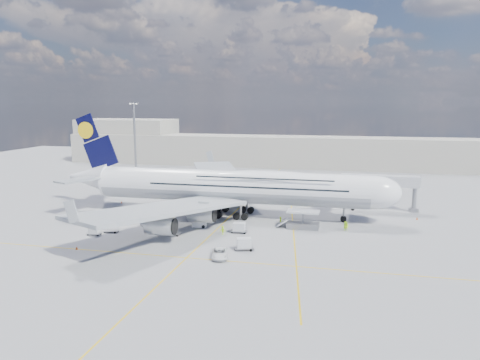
% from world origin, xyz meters
% --- Properties ---
extents(ground, '(300.00, 300.00, 0.00)m').
position_xyz_m(ground, '(0.00, 0.00, 0.00)').
color(ground, gray).
rests_on(ground, ground).
extents(taxi_line_main, '(0.25, 220.00, 0.01)m').
position_xyz_m(taxi_line_main, '(0.00, 0.00, 0.01)').
color(taxi_line_main, '#DDAE0B').
rests_on(taxi_line_main, ground).
extents(taxi_line_cross, '(120.00, 0.25, 0.01)m').
position_xyz_m(taxi_line_cross, '(0.00, -20.00, 0.01)').
color(taxi_line_cross, '#DDAE0B').
rests_on(taxi_line_cross, ground).
extents(taxi_line_diag, '(14.16, 99.06, 0.01)m').
position_xyz_m(taxi_line_diag, '(14.00, 10.00, 0.01)').
color(taxi_line_diag, '#DDAE0B').
rests_on(taxi_line_diag, ground).
extents(airliner, '(77.26, 79.15, 23.71)m').
position_xyz_m(airliner, '(0.26, 10.00, 6.87)').
color(airliner, white).
rests_on(airliner, ground).
extents(jet_bridge, '(18.80, 12.10, 8.50)m').
position_xyz_m(jet_bridge, '(29.81, 20.94, 6.85)').
color(jet_bridge, '#B7B7BC').
rests_on(jet_bridge, ground).
extents(cargo_loader, '(8.53, 3.20, 3.67)m').
position_xyz_m(cargo_loader, '(16.82, 2.89, 1.25)').
color(cargo_loader, silver).
rests_on(cargo_loader, ground).
extents(light_mast, '(3.00, 0.70, 25.50)m').
position_xyz_m(light_mast, '(-40.00, 45.00, 13.21)').
color(light_mast, gray).
rests_on(light_mast, ground).
extents(terminal, '(180.00, 16.00, 12.00)m').
position_xyz_m(terminal, '(0.00, 95.00, 6.00)').
color(terminal, '#B2AD9E').
rests_on(terminal, ground).
extents(hangar, '(40.00, 22.00, 18.00)m').
position_xyz_m(hangar, '(-70.00, 100.00, 9.00)').
color(hangar, '#B2AD9E').
rests_on(hangar, ground).
extents(tree_line, '(160.00, 6.00, 8.00)m').
position_xyz_m(tree_line, '(40.00, 140.00, 4.00)').
color(tree_line, '#193814').
rests_on(tree_line, ground).
extents(dolly_row_a, '(2.69, 1.47, 1.69)m').
position_xyz_m(dolly_row_a, '(-22.05, -11.33, 0.91)').
color(dolly_row_a, gray).
rests_on(dolly_row_a, ground).
extents(dolly_row_b, '(3.04, 2.12, 0.40)m').
position_xyz_m(dolly_row_b, '(-19.73, -8.90, 0.31)').
color(dolly_row_b, gray).
rests_on(dolly_row_b, ground).
extents(dolly_row_c, '(3.41, 1.94, 0.49)m').
position_xyz_m(dolly_row_c, '(-7.27, -7.98, 0.38)').
color(dolly_row_c, gray).
rests_on(dolly_row_c, ground).
extents(dolly_back, '(2.94, 1.77, 1.78)m').
position_xyz_m(dolly_back, '(-14.68, 5.99, 0.96)').
color(dolly_back, gray).
rests_on(dolly_back, ground).
extents(dolly_nose_far, '(3.75, 2.79, 2.12)m').
position_xyz_m(dolly_nose_far, '(8.40, -13.77, 1.14)').
color(dolly_nose_far, gray).
rests_on(dolly_nose_far, ground).
extents(dolly_nose_near, '(3.25, 1.83, 2.01)m').
position_xyz_m(dolly_nose_near, '(5.04, -3.35, 1.08)').
color(dolly_nose_near, gray).
rests_on(dolly_nose_near, ground).
extents(baggage_tug, '(2.94, 1.53, 1.79)m').
position_xyz_m(baggage_tug, '(-3.89, -1.20, 0.79)').
color(baggage_tug, white).
rests_on(baggage_tug, ground).
extents(catering_truck_inner, '(7.30, 3.65, 4.18)m').
position_xyz_m(catering_truck_inner, '(-13.70, 26.54, 1.97)').
color(catering_truck_inner, gray).
rests_on(catering_truck_inner, ground).
extents(catering_truck_outer, '(7.34, 4.02, 4.14)m').
position_xyz_m(catering_truck_outer, '(-10.43, 45.09, 1.92)').
color(catering_truck_outer, gray).
rests_on(catering_truck_outer, ground).
extents(service_van, '(3.81, 5.89, 1.51)m').
position_xyz_m(service_van, '(5.33, -18.80, 0.75)').
color(service_van, white).
rests_on(service_van, ground).
extents(crew_nose, '(0.78, 0.64, 1.84)m').
position_xyz_m(crew_nose, '(25.44, 3.20, 0.92)').
color(crew_nose, '#A1E418').
rests_on(crew_nose, ground).
extents(crew_loader, '(1.05, 0.91, 1.84)m').
position_xyz_m(crew_loader, '(25.72, 2.86, 0.92)').
color(crew_loader, '#C3FA1A').
rests_on(crew_loader, ground).
extents(crew_wing, '(0.74, 1.07, 1.69)m').
position_xyz_m(crew_wing, '(-16.83, -0.67, 0.85)').
color(crew_wing, '#B3EC18').
rests_on(crew_wing, ground).
extents(crew_van, '(0.75, 0.91, 1.61)m').
position_xyz_m(crew_van, '(12.05, 5.19, 0.80)').
color(crew_van, '#A2E317').
rests_on(crew_van, ground).
extents(crew_tug, '(1.16, 0.68, 1.77)m').
position_xyz_m(crew_tug, '(2.25, -5.47, 0.89)').
color(crew_tug, '#C2FF1A').
rests_on(crew_tug, ground).
extents(cone_nose, '(0.45, 0.45, 0.57)m').
position_xyz_m(cone_nose, '(40.76, 15.68, 0.28)').
color(cone_nose, '#E9580C').
rests_on(cone_nose, ground).
extents(cone_wing_left_inner, '(0.38, 0.38, 0.49)m').
position_xyz_m(cone_wing_left_inner, '(-5.01, 30.60, 0.23)').
color(cone_wing_left_inner, '#E9580C').
rests_on(cone_wing_left_inner, ground).
extents(cone_wing_left_outer, '(0.41, 0.41, 0.52)m').
position_xyz_m(cone_wing_left_outer, '(-8.74, 27.06, 0.25)').
color(cone_wing_left_outer, '#E9580C').
rests_on(cone_wing_left_outer, ground).
extents(cone_wing_right_inner, '(0.38, 0.38, 0.49)m').
position_xyz_m(cone_wing_right_inner, '(-14.12, -5.72, 0.23)').
color(cone_wing_right_inner, '#E9580C').
rests_on(cone_wing_right_inner, ground).
extents(cone_wing_right_outer, '(0.45, 0.45, 0.58)m').
position_xyz_m(cone_wing_right_outer, '(-20.26, -20.20, 0.28)').
color(cone_wing_right_outer, '#E9580C').
rests_on(cone_wing_right_outer, ground).
extents(cone_tail, '(0.44, 0.44, 0.56)m').
position_xyz_m(cone_tail, '(-30.55, 16.42, 0.27)').
color(cone_tail, '#E9580C').
rests_on(cone_tail, ground).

